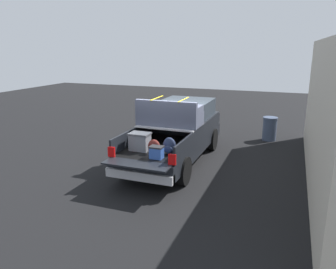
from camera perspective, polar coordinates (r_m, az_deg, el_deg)
name	(u,v)px	position (r m, az deg, el deg)	size (l,w,h in m)	color
ground_plane	(174,161)	(11.32, 1.08, -4.65)	(40.00, 40.00, 0.00)	black
pickup_truck	(178,131)	(11.36, 1.73, 0.61)	(6.05, 2.06, 2.23)	black
building_facade	(321,114)	(10.06, 25.03, 3.26)	(10.16, 0.36, 4.00)	beige
trash_can	(270,129)	(14.38, 17.19, 0.99)	(0.60, 0.60, 0.98)	#3F4C66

